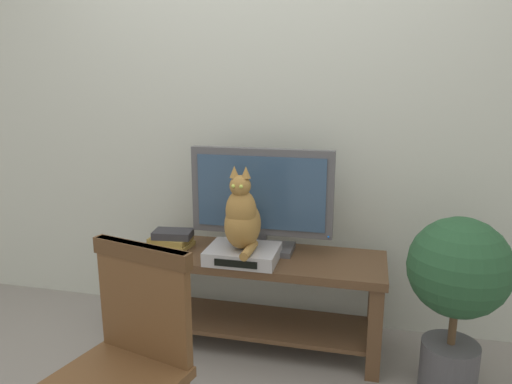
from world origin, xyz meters
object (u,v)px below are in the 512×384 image
(media_box, at_px, (243,254))
(tv_stand, at_px, (258,283))
(potted_plant, at_px, (457,285))
(tv, at_px, (261,198))
(wooden_chair, at_px, (126,355))
(book_stack, at_px, (172,239))
(cat, at_px, (242,218))

(media_box, bearing_deg, tv_stand, 58.39)
(potted_plant, bearing_deg, media_box, 173.90)
(tv, height_order, wooden_chair, tv)
(media_box, height_order, wooden_chair, wooden_chair)
(potted_plant, bearing_deg, wooden_chair, -146.07)
(media_box, distance_m, potted_plant, 1.04)
(wooden_chair, bearing_deg, book_stack, 104.56)
(tv, xyz_separation_m, media_box, (-0.06, -0.17, -0.27))
(tv_stand, relative_size, media_box, 3.70)
(book_stack, distance_m, potted_plant, 1.50)
(media_box, distance_m, book_stack, 0.46)
(cat, height_order, potted_plant, cat)
(tv_stand, bearing_deg, cat, -117.86)
(media_box, relative_size, cat, 0.84)
(cat, xyz_separation_m, potted_plant, (1.04, -0.10, -0.22))
(cat, xyz_separation_m, book_stack, (-0.45, 0.13, -0.19))
(tv, height_order, media_box, tv)
(cat, distance_m, wooden_chair, 0.97)
(tv_stand, xyz_separation_m, media_box, (-0.06, -0.10, 0.20))
(cat, bearing_deg, media_box, 94.58)
(tv, bearing_deg, potted_plant, -16.07)
(book_stack, xyz_separation_m, potted_plant, (1.49, -0.22, -0.02))
(tv_stand, bearing_deg, potted_plant, -11.98)
(tv, bearing_deg, wooden_chair, -102.18)
(tv_stand, xyz_separation_m, wooden_chair, (-0.24, -1.03, 0.15))
(tv_stand, relative_size, tv, 1.74)
(tv, distance_m, wooden_chair, 1.17)
(cat, relative_size, book_stack, 1.79)
(book_stack, bearing_deg, potted_plant, -8.50)
(tv, height_order, book_stack, tv)
(wooden_chair, bearing_deg, cat, 78.94)
(tv, bearing_deg, book_stack, -173.29)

